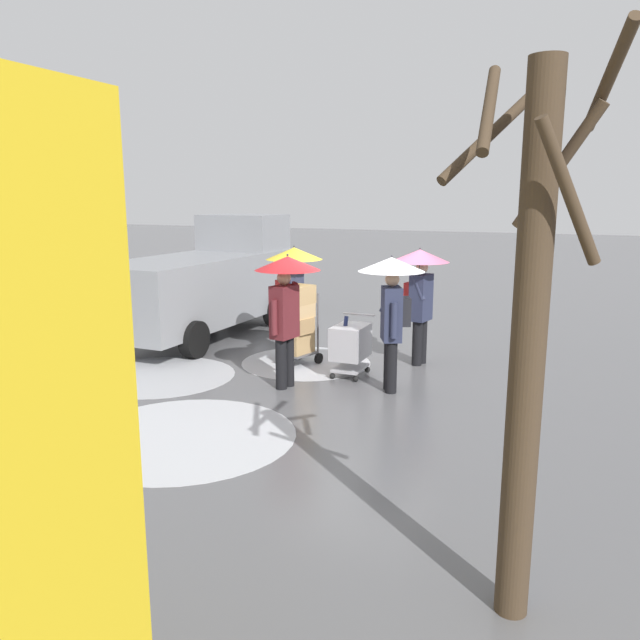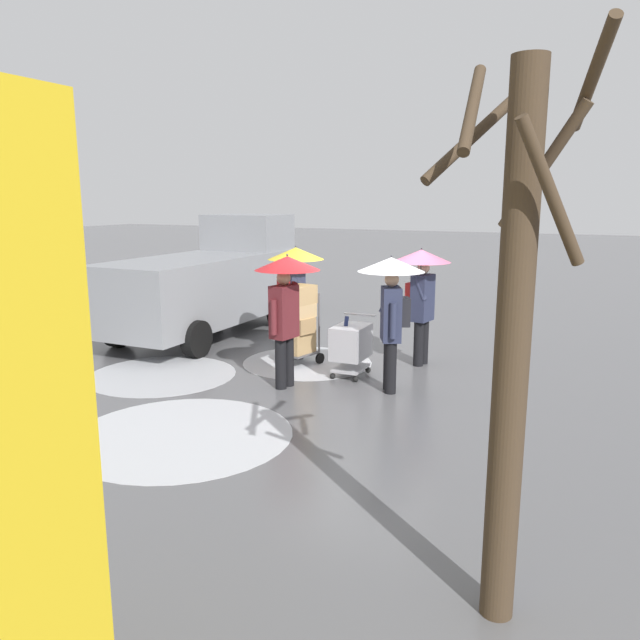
% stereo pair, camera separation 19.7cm
% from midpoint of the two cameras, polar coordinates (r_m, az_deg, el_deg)
% --- Properties ---
extents(ground_plane, '(90.00, 90.00, 0.00)m').
position_cam_midpoint_polar(ground_plane, '(10.76, 2.66, -4.99)').
color(ground_plane, '#5B5B5E').
extents(slush_patch_near_cluster, '(2.89, 2.89, 0.01)m').
position_cam_midpoint_polar(slush_patch_near_cluster, '(8.28, -13.12, -10.37)').
color(slush_patch_near_cluster, silver).
rests_on(slush_patch_near_cluster, ground).
extents(slush_patch_mid_street, '(2.53, 2.53, 0.01)m').
position_cam_midpoint_polar(slush_patch_mid_street, '(11.01, -15.00, -4.99)').
color(slush_patch_mid_street, '#ADAFB5').
rests_on(slush_patch_mid_street, ground).
extents(slush_patch_far_side, '(2.39, 2.39, 0.01)m').
position_cam_midpoint_polar(slush_patch_far_side, '(11.47, -1.79, -3.93)').
color(slush_patch_far_side, silver).
rests_on(slush_patch_far_side, ground).
extents(cargo_van_parked_right, '(2.23, 5.35, 2.60)m').
position_cam_midpoint_polar(cargo_van_parked_right, '(13.89, -10.90, 3.51)').
color(cargo_van_parked_right, gray).
rests_on(cargo_van_parked_right, ground).
extents(shopping_cart_vendor, '(0.58, 0.82, 1.04)m').
position_cam_midpoint_polar(shopping_cart_vendor, '(10.51, 2.29, -2.18)').
color(shopping_cart_vendor, '#B2B2B7').
rests_on(shopping_cart_vendor, ground).
extents(hand_dolly_boxes, '(0.68, 0.81, 1.46)m').
position_cam_midpoint_polar(hand_dolly_boxes, '(11.14, -2.54, 0.00)').
color(hand_dolly_boxes, '#515156').
rests_on(hand_dolly_boxes, ground).
extents(pedestrian_pink_side, '(1.04, 1.04, 2.15)m').
position_cam_midpoint_polar(pedestrian_pink_side, '(9.59, 6.09, 2.56)').
color(pedestrian_pink_side, black).
rests_on(pedestrian_pink_side, ground).
extents(pedestrian_black_side, '(1.04, 1.04, 2.15)m').
position_cam_midpoint_polar(pedestrian_black_side, '(9.73, -3.72, 2.81)').
color(pedestrian_black_side, black).
rests_on(pedestrian_black_side, ground).
extents(pedestrian_white_side, '(1.04, 1.04, 2.15)m').
position_cam_midpoint_polar(pedestrian_white_side, '(11.15, 8.71, 3.72)').
color(pedestrian_white_side, black).
rests_on(pedestrian_white_side, ground).
extents(pedestrian_far_side, '(1.04, 1.04, 2.15)m').
position_cam_midpoint_polar(pedestrian_far_side, '(11.47, -3.03, 4.04)').
color(pedestrian_far_side, black).
rests_on(pedestrian_far_side, ground).
extents(bare_tree_near, '(1.17, 1.08, 4.04)m').
position_cam_midpoint_polar(bare_tree_near, '(4.39, 17.53, -1.05)').
color(bare_tree_near, '#423323').
rests_on(bare_tree_near, ground).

